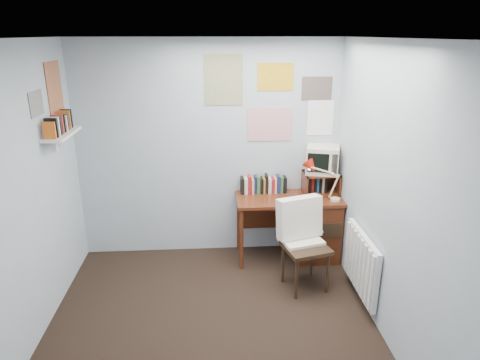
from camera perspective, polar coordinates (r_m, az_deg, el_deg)
The scene contains 15 objects.
ground at distance 3.94m, azimuth -3.69°, elevation -21.05°, with size 3.50×3.50×0.00m, color black.
back_wall at distance 4.94m, azimuth -4.17°, elevation 3.87°, with size 3.00×0.02×2.50m, color #A8B5C0.
left_wall at distance 3.62m, azimuth -28.69°, elevation -4.25°, with size 0.02×3.50×2.50m, color #A8B5C0.
right_wall at distance 3.60m, azimuth 20.52°, elevation -3.20°, with size 0.02×3.50×2.50m, color #A8B5C0.
ceiling at distance 3.02m, azimuth -4.74°, elevation 18.27°, with size 3.00×3.50×0.02m, color white.
desk at distance 5.11m, azimuth 9.38°, elevation -5.91°, with size 1.20×0.55×0.76m.
desk_chair at distance 4.47m, azimuth 8.76°, elevation -8.92°, with size 0.47×0.45×0.92m, color black.
desk_lamp at distance 4.84m, azimuth 12.75°, elevation -0.50°, with size 0.28×0.24×0.40m, color red.
tv_riser at distance 5.06m, azimuth 10.70°, elevation -0.39°, with size 0.40×0.30×0.25m, color #4F2312.
crt_tv at distance 4.99m, azimuth 10.95°, elevation 2.89°, with size 0.36×0.33×0.34m, color beige.
book_row at distance 5.01m, azimuth 3.50°, elevation -0.46°, with size 0.60×0.14×0.22m, color #4F2312.
radiator at distance 4.39m, azimuth 15.88°, elevation -10.60°, with size 0.09×0.80×0.60m, color white.
wall_shelf at distance 4.46m, azimuth -22.68°, elevation 5.68°, with size 0.20×0.62×0.24m, color white.
posters_back at distance 4.86m, azimuth 4.08°, elevation 10.85°, with size 1.20×0.01×0.90m, color white.
posters_left at distance 4.43m, azimuth -24.48°, elevation 10.39°, with size 0.01×0.70×0.60m, color white.
Camera 1 is at (0.03, -3.02, 2.54)m, focal length 32.00 mm.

